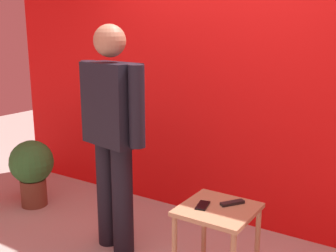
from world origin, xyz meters
TOP-DOWN VIEW (x-y plane):
  - back_wall_red at (0.00, 1.30)m, footprint 5.27×0.12m
  - standing_person at (-0.48, 0.27)m, footprint 0.72×0.34m
  - side_table at (0.49, 0.19)m, footprint 0.48×0.48m
  - cell_phone at (0.39, 0.15)m, footprint 0.10×0.16m
  - tv_remote at (0.54, 0.28)m, footprint 0.13×0.16m
  - potted_plant at (-1.73, 0.46)m, footprint 0.44×0.44m

SIDE VIEW (x-z plane):
  - potted_plant at x=-1.73m, z-range 0.06..0.75m
  - side_table at x=0.49m, z-range 0.20..0.82m
  - cell_phone at x=0.39m, z-range 0.62..0.63m
  - tv_remote at x=0.54m, z-range 0.62..0.64m
  - standing_person at x=-0.48m, z-range 0.11..1.92m
  - back_wall_red at x=0.00m, z-range 0.00..2.92m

